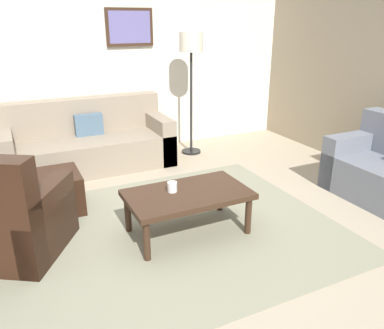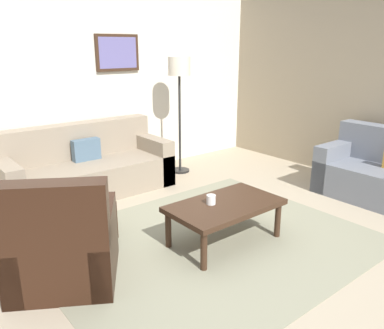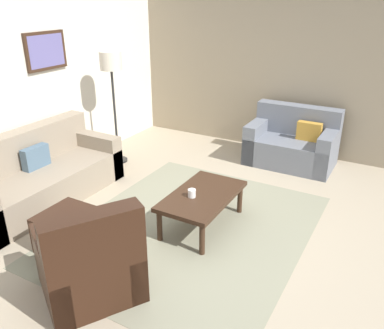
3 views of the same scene
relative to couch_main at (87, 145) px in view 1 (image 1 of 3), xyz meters
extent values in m
plane|color=tan|center=(0.33, -2.10, -0.30)|extent=(8.00, 8.00, 0.00)
cube|color=silver|center=(0.33, 0.50, 1.10)|extent=(6.00, 0.12, 2.80)
cube|color=gray|center=(0.33, -2.10, -0.29)|extent=(3.05, 2.50, 0.01)
cube|color=gray|center=(0.00, -0.10, -0.09)|extent=(2.16, 0.91, 0.42)
cube|color=gray|center=(0.00, 0.23, 0.14)|extent=(2.16, 0.24, 0.88)
cube|color=gray|center=(-0.98, -0.10, 0.01)|extent=(0.20, 0.91, 0.62)
cube|color=gray|center=(0.98, -0.10, 0.01)|extent=(0.20, 0.91, 0.62)
cube|color=slate|center=(0.06, 0.01, 0.26)|extent=(0.36, 0.12, 0.28)
cube|color=slate|center=(2.73, -1.98, 0.01)|extent=(0.81, 0.20, 0.62)
cube|color=black|center=(-0.99, -1.82, -0.08)|extent=(1.10, 1.10, 0.44)
cube|color=black|center=(-0.71, -1.98, 0.00)|extent=(0.56, 0.76, 0.60)
cube|color=black|center=(-0.59, -1.18, -0.10)|extent=(0.56, 0.56, 0.40)
cylinder|color=#382316|center=(-0.02, -2.44, -0.12)|extent=(0.06, 0.06, 0.36)
cylinder|color=#382316|center=(0.96, -2.44, -0.12)|extent=(0.06, 0.06, 0.36)
cylinder|color=#382316|center=(-0.02, -1.92, -0.12)|extent=(0.06, 0.06, 0.36)
cylinder|color=#382316|center=(0.96, -1.92, -0.12)|extent=(0.06, 0.06, 0.36)
cube|color=#382316|center=(0.47, -2.18, 0.09)|extent=(1.10, 0.64, 0.05)
cylinder|color=white|center=(0.35, -2.11, 0.16)|extent=(0.09, 0.09, 0.09)
cylinder|color=black|center=(1.50, -0.11, -0.28)|extent=(0.28, 0.28, 0.03)
cylinder|color=#262626|center=(1.50, -0.11, 0.43)|extent=(0.04, 0.04, 1.45)
cylinder|color=beige|center=(1.50, -0.11, 1.28)|extent=(0.32, 0.32, 0.26)
cube|color=#382316|center=(0.81, 0.42, 1.47)|extent=(0.66, 0.04, 0.50)
cube|color=slate|center=(0.81, 0.40, 1.47)|extent=(0.58, 0.01, 0.42)
camera|label=1|loc=(-0.87, -5.03, 1.56)|focal=36.02mm
camera|label=2|loc=(-1.97, -4.69, 1.57)|focal=36.55mm
camera|label=3|loc=(-3.04, -4.02, 2.20)|focal=37.13mm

